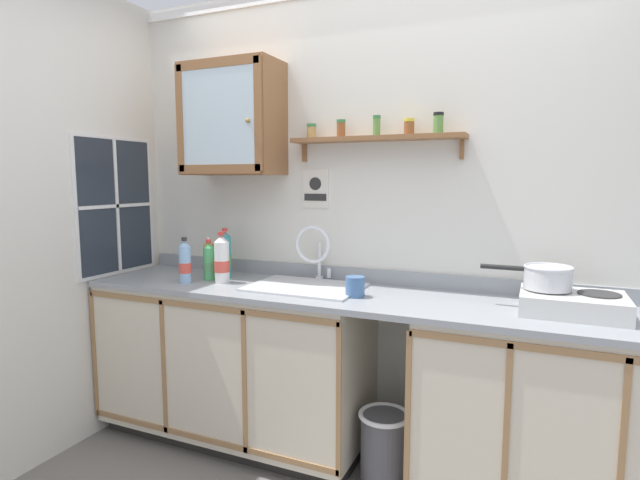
{
  "coord_description": "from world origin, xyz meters",
  "views": [
    {
      "loc": [
        0.79,
        -1.99,
        1.49
      ],
      "look_at": [
        -0.27,
        0.45,
        1.16
      ],
      "focal_mm": 27.99,
      "sensor_mm": 36.0,
      "label": 1
    }
  ],
  "objects": [
    {
      "name": "wall_cabinet",
      "position": [
        -0.84,
        0.48,
        1.83
      ],
      "size": [
        0.57,
        0.31,
        0.63
      ],
      "color": "brown"
    },
    {
      "name": "lower_cabinet_run_right",
      "position": [
        0.92,
        0.33,
        0.45
      ],
      "size": [
        1.22,
        0.6,
        0.88
      ],
      "color": "black",
      "rests_on": "ground"
    },
    {
      "name": "saucepan",
      "position": [
        0.84,
        0.38,
        1.06
      ],
      "size": [
        0.39,
        0.2,
        0.1
      ],
      "color": "silver",
      "rests_on": "hot_plate_stove"
    },
    {
      "name": "sink",
      "position": [
        -0.32,
        0.37,
        0.9
      ],
      "size": [
        0.59,
        0.47,
        0.45
      ],
      "color": "silver",
      "rests_on": "countertop"
    },
    {
      "name": "mug",
      "position": [
        -0.01,
        0.28,
        0.97
      ],
      "size": [
        0.09,
        0.13,
        0.1
      ],
      "color": "#3F6699",
      "rests_on": "countertop"
    },
    {
      "name": "lower_cabinet_run",
      "position": [
        -0.76,
        0.33,
        0.45
      ],
      "size": [
        1.55,
        0.6,
        0.88
      ],
      "color": "black",
      "rests_on": "ground"
    },
    {
      "name": "bottle_water_blue_2",
      "position": [
        -0.99,
        0.21,
        1.03
      ],
      "size": [
        0.07,
        0.07,
        0.25
      ],
      "color": "#8CB7E0",
      "rests_on": "countertop"
    },
    {
      "name": "window",
      "position": [
        -1.53,
        0.26,
        1.33
      ],
      "size": [
        0.03,
        0.59,
        0.83
      ],
      "color": "#262D38"
    },
    {
      "name": "backsplash",
      "position": [
        0.0,
        0.62,
        0.95
      ],
      "size": [
        3.04,
        0.02,
        0.08
      ],
      "primitive_type": "cube",
      "color": "gray",
      "rests_on": "countertop"
    },
    {
      "name": "hot_plate_stove",
      "position": [
        0.95,
        0.35,
        0.96
      ],
      "size": [
        0.42,
        0.32,
        0.09
      ],
      "color": "silver",
      "rests_on": "countertop"
    },
    {
      "name": "bottle_detergent_teal_1",
      "position": [
        -0.87,
        0.42,
        1.04
      ],
      "size": [
        0.07,
        0.07,
        0.29
      ],
      "color": "teal",
      "rests_on": "countertop"
    },
    {
      "name": "spice_shelf",
      "position": [
        -0.01,
        0.56,
        1.71
      ],
      "size": [
        0.93,
        0.14,
        0.23
      ],
      "color": "brown"
    },
    {
      "name": "bottle_opaque_white_4",
      "position": [
        -0.81,
        0.3,
        1.04
      ],
      "size": [
        0.08,
        0.08,
        0.28
      ],
      "color": "white",
      "rests_on": "countertop"
    },
    {
      "name": "trash_bin",
      "position": [
        0.16,
        0.23,
        0.19
      ],
      "size": [
        0.25,
        0.25,
        0.37
      ],
      "color": "#4C4C51",
      "rests_on": "ground"
    },
    {
      "name": "bottle_juice_amber_3",
      "position": [
        -1.0,
        0.44,
        1.02
      ],
      "size": [
        0.06,
        0.06,
        0.23
      ],
      "color": "gold",
      "rests_on": "countertop"
    },
    {
      "name": "back_wall",
      "position": [
        0.0,
        0.65,
        1.29
      ],
      "size": [
        3.68,
        0.07,
        2.55
      ],
      "color": "silver",
      "rests_on": "ground"
    },
    {
      "name": "countertop",
      "position": [
        0.0,
        0.33,
        0.9
      ],
      "size": [
        3.04,
        0.62,
        0.03
      ],
      "primitive_type": "cube",
      "color": "gray",
      "rests_on": "lower_cabinet_run"
    },
    {
      "name": "side_wall_left",
      "position": [
        -1.56,
        -0.29,
        1.28
      ],
      "size": [
        0.05,
        3.43,
        2.55
      ],
      "primitive_type": "cube",
      "color": "silver",
      "rests_on": "ground"
    },
    {
      "name": "bottle_soda_green_0",
      "position": [
        -0.92,
        0.33,
        1.02
      ],
      "size": [
        0.07,
        0.07,
        0.23
      ],
      "color": "#4CB266",
      "rests_on": "countertop"
    },
    {
      "name": "warning_sign",
      "position": [
        -0.38,
        0.62,
        1.43
      ],
      "size": [
        0.16,
        0.01,
        0.22
      ],
      "color": "silver"
    }
  ]
}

